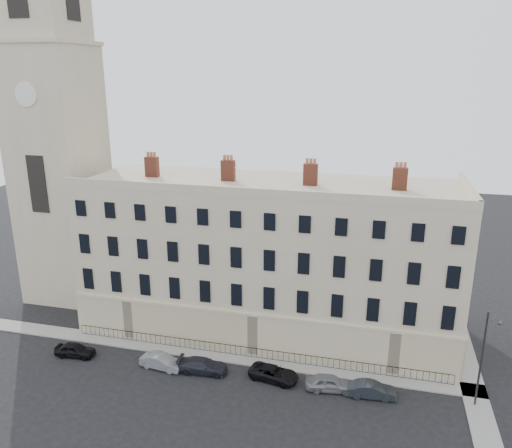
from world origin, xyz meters
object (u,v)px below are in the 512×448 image
object	(u,v)px
car_c	(203,366)
streetlamp	(483,356)
car_f	(372,390)
car_a	(75,350)
car_b	(162,361)
car_d	(274,373)
car_e	(330,383)

from	to	relation	value
car_c	streetlamp	distance (m)	22.69
car_c	car_f	size ratio (longest dim) A/B	1.13
car_a	streetlamp	distance (m)	34.89
car_b	streetlamp	size ratio (longest dim) A/B	0.47
car_d	car_e	size ratio (longest dim) A/B	1.08
car_e	car_f	xyz separation A→B (m)	(3.40, -0.06, -0.04)
streetlamp	car_b	bearing A→B (deg)	-154.92
car_c	car_b	bearing A→B (deg)	90.39
car_b	car_d	size ratio (longest dim) A/B	0.91
car_e	streetlamp	bearing A→B (deg)	-95.10
car_b	streetlamp	distance (m)	26.41
car_d	car_e	world-z (taller)	car_e
car_e	car_f	distance (m)	3.40
car_e	streetlamp	distance (m)	12.00
streetlamp	car_c	bearing A→B (deg)	-155.27
car_b	car_c	xyz separation A→B (m)	(3.75, 0.30, -0.01)
car_c	streetlamp	bearing A→B (deg)	-92.05
car_e	car_f	world-z (taller)	car_e
car_f	streetlamp	world-z (taller)	streetlamp
car_c	car_e	distance (m)	11.00
car_f	streetlamp	distance (m)	8.88
car_b	car_d	distance (m)	10.02
car_b	car_d	bearing A→B (deg)	-79.40
car_d	car_f	world-z (taller)	car_f
car_c	streetlamp	size ratio (longest dim) A/B	0.53
car_c	car_f	world-z (taller)	car_f
car_a	car_e	world-z (taller)	car_e
car_e	streetlamp	size ratio (longest dim) A/B	0.48
car_d	car_e	bearing A→B (deg)	-83.85
car_b	car_c	distance (m)	3.77
car_d	car_f	bearing A→B (deg)	-82.81
car_d	car_a	bearing A→B (deg)	102.47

